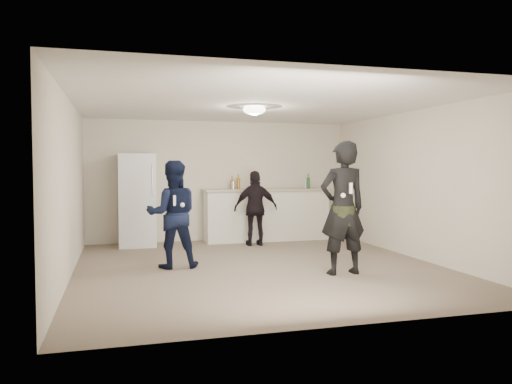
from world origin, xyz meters
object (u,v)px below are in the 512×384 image
object	(u,v)px
shaker	(233,185)
woman	(343,208)
spectator	(256,208)
fridge	(137,200)
counter	(267,215)
man	(173,214)

from	to	relation	value
shaker	woman	world-z (taller)	woman
woman	spectator	size ratio (longest dim) A/B	1.30
shaker	fridge	bearing A→B (deg)	-179.31
counter	fridge	distance (m)	2.69
shaker	counter	bearing A→B (deg)	3.68
spectator	woman	bearing A→B (deg)	102.75
spectator	shaker	bearing A→B (deg)	-57.58
man	spectator	distance (m)	2.51
shaker	man	bearing A→B (deg)	-122.52
shaker	spectator	world-z (taller)	spectator
counter	fridge	size ratio (longest dim) A/B	1.44
woman	spectator	distance (m)	2.93
man	woman	distance (m)	2.57
man	woman	xyz separation A→B (m)	(2.31, -1.13, 0.13)
man	fridge	bearing A→B (deg)	-76.53
counter	man	bearing A→B (deg)	-133.03
shaker	woman	xyz separation A→B (m)	(0.83, -3.44, -0.22)
woman	spectator	bearing A→B (deg)	-82.87
shaker	man	xyz separation A→B (m)	(-1.48, -2.32, -0.35)
woman	counter	bearing A→B (deg)	-91.22
counter	man	xyz separation A→B (m)	(-2.21, -2.37, 0.30)
fridge	woman	size ratio (longest dim) A/B	0.94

